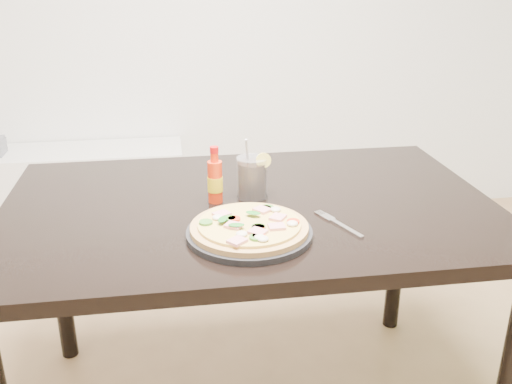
{
  "coord_description": "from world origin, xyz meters",
  "views": [
    {
      "loc": [
        -0.15,
        -0.83,
        1.39
      ],
      "look_at": [
        0.06,
        0.54,
        0.83
      ],
      "focal_mm": 40.0,
      "sensor_mm": 36.0,
      "label": 1
    }
  ],
  "objects": [
    {
      "name": "plate",
      "position": [
        0.03,
        0.44,
        0.76
      ],
      "size": [
        0.32,
        0.32,
        0.02
      ],
      "primitive_type": "cylinder",
      "color": "black",
      "rests_on": "dining_table"
    },
    {
      "name": "hot_sauce_bottle",
      "position": [
        -0.03,
        0.68,
        0.82
      ],
      "size": [
        0.04,
        0.04,
        0.17
      ],
      "rotation": [
        0.0,
        0.0,
        -0.02
      ],
      "color": "red",
      "rests_on": "dining_table"
    },
    {
      "name": "dining_table",
      "position": [
        0.06,
        0.66,
        0.67
      ],
      "size": [
        1.4,
        0.9,
        0.75
      ],
      "color": "black",
      "rests_on": "ground"
    },
    {
      "name": "fork",
      "position": [
        0.27,
        0.48,
        0.75
      ],
      "size": [
        0.09,
        0.18,
        0.0
      ],
      "rotation": [
        0.0,
        0.0,
        0.39
      ],
      "color": "silver",
      "rests_on": "dining_table"
    },
    {
      "name": "media_console",
      "position": [
        -0.8,
        2.07,
        0.25
      ],
      "size": [
        1.4,
        0.34,
        0.5
      ],
      "primitive_type": "cube",
      "color": "white",
      "rests_on": "ground"
    },
    {
      "name": "pizza",
      "position": [
        0.03,
        0.44,
        0.78
      ],
      "size": [
        0.3,
        0.3,
        0.03
      ],
      "color": "#B87D52",
      "rests_on": "plate"
    },
    {
      "name": "cola_cup",
      "position": [
        0.08,
        0.7,
        0.81
      ],
      "size": [
        0.1,
        0.09,
        0.18
      ],
      "rotation": [
        0.0,
        0.0,
        0.35
      ],
      "color": "black",
      "rests_on": "dining_table"
    }
  ]
}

